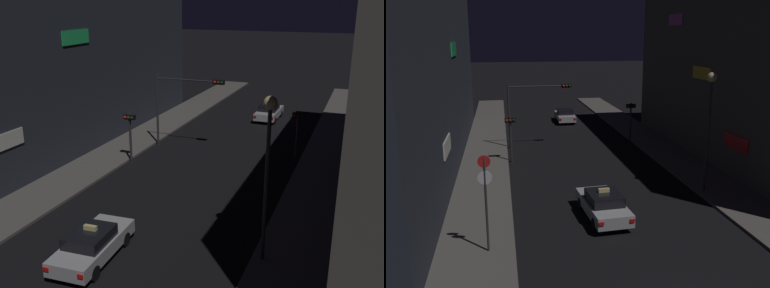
# 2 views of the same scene
# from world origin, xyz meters

# --- Properties ---
(sidewalk_left) EXTENTS (3.37, 53.52, 0.15)m
(sidewalk_left) POSITION_xyz_m (-7.08, 24.76, 0.07)
(sidewalk_left) COLOR #5B5651
(sidewalk_left) RESTS_ON ground_plane
(sidewalk_right) EXTENTS (3.37, 53.52, 0.15)m
(sidewalk_right) POSITION_xyz_m (7.08, 24.76, 0.07)
(sidewalk_right) COLOR #5B5651
(sidewalk_right) RESTS_ON ground_plane
(building_facade_left) EXTENTS (8.20, 35.33, 17.78)m
(building_facade_left) POSITION_xyz_m (-12.82, 19.76, 8.89)
(building_facade_left) COLOR #282D38
(building_facade_left) RESTS_ON ground_plane
(building_facade_right) EXTENTS (8.81, 26.77, 13.99)m
(building_facade_right) POSITION_xyz_m (13.13, 18.60, 7.00)
(building_facade_right) COLOR #514C47
(building_facade_right) RESTS_ON ground_plane
(taxi) EXTENTS (2.07, 4.55, 1.62)m
(taxi) POSITION_xyz_m (-0.86, 8.94, 0.74)
(taxi) COLOR #B7B7BC
(taxi) RESTS_ON ground_plane
(far_car) EXTENTS (1.86, 4.47, 1.42)m
(far_car) POSITION_xyz_m (1.01, 34.56, 0.73)
(far_car) COLOR #B7B7BC
(far_car) RESTS_ON ground_plane
(traffic_light_overhead) EXTENTS (5.22, 0.42, 5.34)m
(traffic_light_overhead) POSITION_xyz_m (-3.12, 24.09, 3.91)
(traffic_light_overhead) COLOR #2D2D33
(traffic_light_overhead) RESTS_ON ground_plane
(traffic_light_left_kerb) EXTENTS (0.80, 0.42, 3.41)m
(traffic_light_left_kerb) POSITION_xyz_m (-5.14, 19.94, 2.47)
(traffic_light_left_kerb) COLOR #2D2D33
(traffic_light_left_kerb) RESTS_ON ground_plane
(traffic_light_right_kerb) EXTENTS (0.80, 0.42, 3.52)m
(traffic_light_right_kerb) POSITION_xyz_m (5.14, 24.03, 2.54)
(traffic_light_right_kerb) COLOR #2D2D33
(traffic_light_right_kerb) RESTS_ON ground_plane
(sign_pole_left) EXTENTS (0.59, 0.10, 4.22)m
(sign_pole_left) POSITION_xyz_m (-6.52, 6.17, 2.67)
(sign_pole_left) COLOR #2D2D33
(sign_pole_left) RESTS_ON sidewalk_left
(street_lamp_near_block) EXTENTS (0.55, 0.55, 6.95)m
(street_lamp_near_block) POSITION_xyz_m (5.84, 11.40, 5.10)
(street_lamp_near_block) COLOR #2D2D33
(street_lamp_near_block) RESTS_ON sidewalk_right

